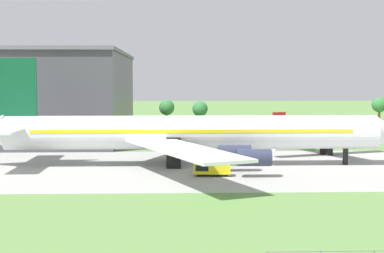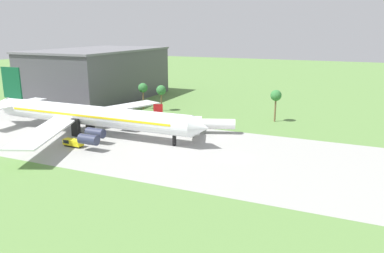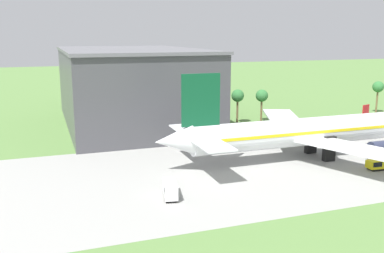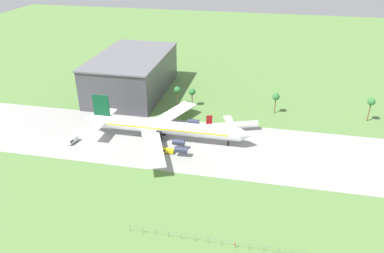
{
  "view_description": "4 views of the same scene",
  "coord_description": "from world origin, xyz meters",
  "px_view_note": "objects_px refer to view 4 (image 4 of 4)",
  "views": [
    {
      "loc": [
        -46.91,
        -97.14,
        14.76
      ],
      "look_at": [
        -43.61,
        2.49,
        6.7
      ],
      "focal_mm": 55.0,
      "sensor_mm": 36.0,
      "label": 1
    },
    {
      "loc": [
        24.47,
        -81.85,
        29.77
      ],
      "look_at": [
        -12.05,
        2.49,
        5.7
      ],
      "focal_mm": 35.0,
      "sensor_mm": 36.0,
      "label": 2
    },
    {
      "loc": [
        -100.9,
        -70.37,
        25.15
      ],
      "look_at": [
        -75.18,
        2.49,
        8.56
      ],
      "focal_mm": 40.0,
      "sensor_mm": 36.0,
      "label": 3
    },
    {
      "loc": [
        -4.03,
        -135.4,
        80.97
      ],
      "look_at": [
        -33.34,
        5.0,
        6.0
      ],
      "focal_mm": 35.0,
      "sensor_mm": 36.0,
      "label": 4
    }
  ],
  "objects_px": {
    "regional_aircraft": "(232,125)",
    "no_stopping_sign": "(235,245)",
    "baggage_tug": "(167,151)",
    "terminal_building": "(132,74)",
    "catering_van": "(72,140)",
    "jet_airliner": "(165,127)"
  },
  "relations": [
    {
      "from": "regional_aircraft",
      "to": "no_stopping_sign",
      "type": "height_order",
      "value": "regional_aircraft"
    },
    {
      "from": "regional_aircraft",
      "to": "baggage_tug",
      "type": "bearing_deg",
      "value": -134.64
    },
    {
      "from": "baggage_tug",
      "to": "terminal_building",
      "type": "xyz_separation_m",
      "value": [
        -35.74,
        59.93,
        9.68
      ]
    },
    {
      "from": "baggage_tug",
      "to": "catering_van",
      "type": "xyz_separation_m",
      "value": [
        -41.82,
        -0.64,
        0.33
      ]
    },
    {
      "from": "regional_aircraft",
      "to": "baggage_tug",
      "type": "height_order",
      "value": "regional_aircraft"
    },
    {
      "from": "baggage_tug",
      "to": "terminal_building",
      "type": "relative_size",
      "value": 0.09
    },
    {
      "from": "jet_airliner",
      "to": "no_stopping_sign",
      "type": "bearing_deg",
      "value": -57.49
    },
    {
      "from": "jet_airliner",
      "to": "regional_aircraft",
      "type": "xyz_separation_m",
      "value": [
        27.87,
        13.18,
        -2.81
      ]
    },
    {
      "from": "regional_aircraft",
      "to": "no_stopping_sign",
      "type": "distance_m",
      "value": 71.57
    },
    {
      "from": "catering_van",
      "to": "no_stopping_sign",
      "type": "relative_size",
      "value": 3.41
    },
    {
      "from": "no_stopping_sign",
      "to": "baggage_tug",
      "type": "bearing_deg",
      "value": 125.36
    },
    {
      "from": "baggage_tug",
      "to": "regional_aircraft",
      "type": "bearing_deg",
      "value": 45.36
    },
    {
      "from": "jet_airliner",
      "to": "catering_van",
      "type": "height_order",
      "value": "jet_airliner"
    },
    {
      "from": "regional_aircraft",
      "to": "terminal_building",
      "type": "height_order",
      "value": "terminal_building"
    },
    {
      "from": "regional_aircraft",
      "to": "baggage_tug",
      "type": "distance_m",
      "value": 34.33
    },
    {
      "from": "jet_airliner",
      "to": "terminal_building",
      "type": "xyz_separation_m",
      "value": [
        -31.96,
        48.72,
        5.08
      ]
    },
    {
      "from": "baggage_tug",
      "to": "no_stopping_sign",
      "type": "distance_m",
      "value": 57.12
    },
    {
      "from": "baggage_tug",
      "to": "terminal_building",
      "type": "bearing_deg",
      "value": 120.81
    },
    {
      "from": "regional_aircraft",
      "to": "terminal_building",
      "type": "relative_size",
      "value": 0.38
    },
    {
      "from": "baggage_tug",
      "to": "catering_van",
      "type": "distance_m",
      "value": 41.83
    },
    {
      "from": "jet_airliner",
      "to": "terminal_building",
      "type": "height_order",
      "value": "terminal_building"
    },
    {
      "from": "jet_airliner",
      "to": "terminal_building",
      "type": "relative_size",
      "value": 1.22
    }
  ]
}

